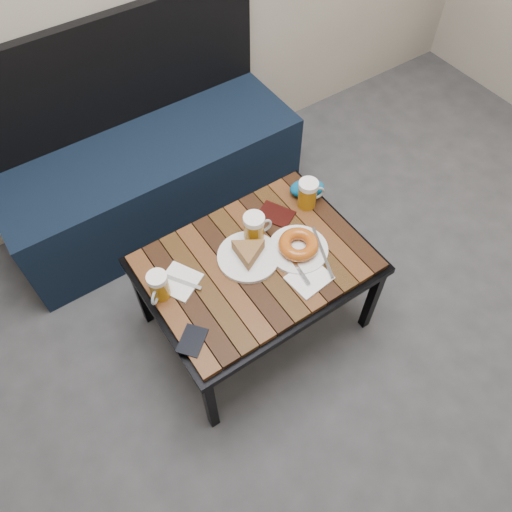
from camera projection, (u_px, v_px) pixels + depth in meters
ground at (437, 482)px, 1.85m from camera, size 4.00×4.00×0.00m
bench at (151, 172)px, 2.40m from camera, size 1.40×0.50×0.95m
cafe_table at (256, 267)px, 1.89m from camera, size 0.84×0.62×0.47m
beer_mug_left at (159, 286)px, 1.72m from camera, size 0.10×0.10×0.12m
beer_mug_centre at (255, 228)px, 1.86m from camera, size 0.12×0.08×0.13m
beer_mug_right at (308, 194)px, 1.96m from camera, size 0.12×0.09×0.12m
plate_pie at (248, 254)px, 1.84m from camera, size 0.23×0.23×0.07m
plate_bagel at (298, 247)px, 1.86m from camera, size 0.23×0.29×0.06m
napkin_left at (179, 281)px, 1.79m from camera, size 0.18×0.18×0.01m
napkin_right at (309, 278)px, 1.80m from camera, size 0.16×0.14×0.01m
passport_navy at (192, 340)px, 1.66m from camera, size 0.13×0.13×0.01m
passport_burgundy at (276, 214)px, 1.98m from camera, size 0.15×0.17×0.01m
knit_pouch at (307, 188)px, 2.02m from camera, size 0.17×0.14×0.06m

